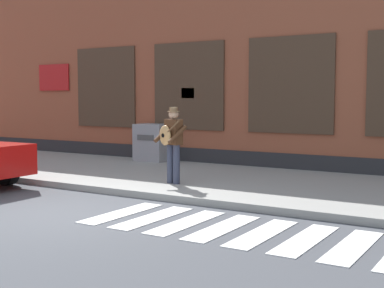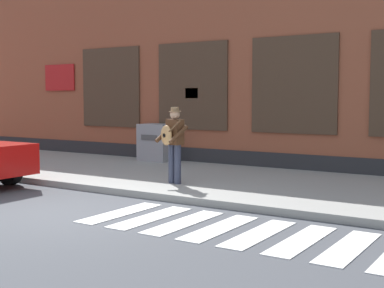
# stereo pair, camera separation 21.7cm
# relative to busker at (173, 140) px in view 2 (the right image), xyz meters

# --- Properties ---
(ground_plane) EXTENTS (160.00, 160.00, 0.00)m
(ground_plane) POSITION_rel_busker_xyz_m (-0.29, -2.95, -1.10)
(ground_plane) COLOR #424449
(sidewalk) EXTENTS (28.00, 4.87, 0.14)m
(sidewalk) POSITION_rel_busker_xyz_m (-0.29, 1.25, -1.03)
(sidewalk) COLOR gray
(sidewalk) RESTS_ON ground
(building_backdrop) EXTENTS (28.00, 4.06, 6.20)m
(building_backdrop) POSITION_rel_busker_xyz_m (-0.29, 5.68, 1.99)
(building_backdrop) COLOR brown
(building_backdrop) RESTS_ON ground
(crosswalk) EXTENTS (5.78, 1.90, 0.01)m
(crosswalk) POSITION_rel_busker_xyz_m (3.28, -2.49, -1.09)
(crosswalk) COLOR silver
(crosswalk) RESTS_ON ground
(busker) EXTENTS (0.72, 0.64, 1.68)m
(busker) POSITION_rel_busker_xyz_m (0.00, 0.00, 0.00)
(busker) COLOR #33384C
(busker) RESTS_ON sidewalk
(utility_box) EXTENTS (0.98, 0.70, 1.11)m
(utility_box) POSITION_rel_busker_xyz_m (-2.87, 3.23, -0.41)
(utility_box) COLOR gray
(utility_box) RESTS_ON sidewalk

